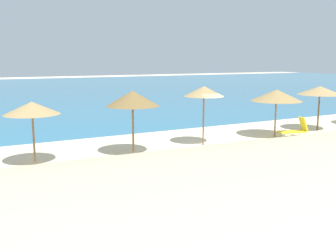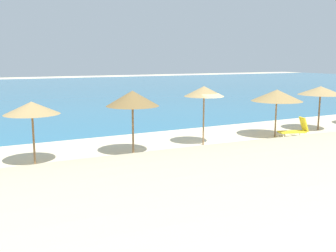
{
  "view_description": "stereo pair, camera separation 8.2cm",
  "coord_description": "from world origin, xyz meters",
  "px_view_note": "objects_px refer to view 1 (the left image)",
  "views": [
    {
      "loc": [
        -10.84,
        -13.65,
        4.08
      ],
      "look_at": [
        -2.57,
        1.96,
        1.02
      ],
      "focal_mm": 41.33,
      "sensor_mm": 36.0,
      "label": 1
    },
    {
      "loc": [
        -10.76,
        -13.69,
        4.08
      ],
      "look_at": [
        -2.57,
        1.96,
        1.02
      ],
      "focal_mm": 41.33,
      "sensor_mm": 36.0,
      "label": 2
    }
  ],
  "objects_px": {
    "beach_umbrella_3": "(133,99)",
    "beach_umbrella_6": "(320,91)",
    "beach_umbrella_2": "(32,108)",
    "lounge_chair_0": "(295,129)",
    "beach_umbrella_5": "(276,95)",
    "beach_umbrella_4": "(204,91)"
  },
  "relations": [
    {
      "from": "beach_umbrella_5",
      "to": "beach_umbrella_3",
      "type": "bearing_deg",
      "value": -179.5
    },
    {
      "from": "beach_umbrella_3",
      "to": "lounge_chair_0",
      "type": "height_order",
      "value": "beach_umbrella_3"
    },
    {
      "from": "beach_umbrella_6",
      "to": "lounge_chair_0",
      "type": "distance_m",
      "value": 3.43
    },
    {
      "from": "beach_umbrella_4",
      "to": "beach_umbrella_2",
      "type": "bearing_deg",
      "value": 179.4
    },
    {
      "from": "beach_umbrella_5",
      "to": "lounge_chair_0",
      "type": "relative_size",
      "value": 1.66
    },
    {
      "from": "lounge_chair_0",
      "to": "beach_umbrella_2",
      "type": "bearing_deg",
      "value": 103.24
    },
    {
      "from": "beach_umbrella_2",
      "to": "beach_umbrella_6",
      "type": "distance_m",
      "value": 15.77
    },
    {
      "from": "beach_umbrella_4",
      "to": "beach_umbrella_6",
      "type": "relative_size",
      "value": 1.11
    },
    {
      "from": "beach_umbrella_3",
      "to": "beach_umbrella_5",
      "type": "distance_m",
      "value": 8.16
    },
    {
      "from": "beach_umbrella_6",
      "to": "lounge_chair_0",
      "type": "bearing_deg",
      "value": -161.5
    },
    {
      "from": "beach_umbrella_5",
      "to": "beach_umbrella_6",
      "type": "height_order",
      "value": "beach_umbrella_6"
    },
    {
      "from": "beach_umbrella_3",
      "to": "beach_umbrella_5",
      "type": "height_order",
      "value": "beach_umbrella_3"
    },
    {
      "from": "beach_umbrella_5",
      "to": "beach_umbrella_6",
      "type": "xyz_separation_m",
      "value": [
        3.56,
        0.29,
        0.1
      ]
    },
    {
      "from": "lounge_chair_0",
      "to": "beach_umbrella_5",
      "type": "bearing_deg",
      "value": 70.32
    },
    {
      "from": "beach_umbrella_4",
      "to": "beach_umbrella_6",
      "type": "distance_m",
      "value": 8.01
    },
    {
      "from": "beach_umbrella_3",
      "to": "lounge_chair_0",
      "type": "relative_size",
      "value": 1.72
    },
    {
      "from": "beach_umbrella_2",
      "to": "beach_umbrella_5",
      "type": "bearing_deg",
      "value": -0.96
    },
    {
      "from": "beach_umbrella_3",
      "to": "beach_umbrella_6",
      "type": "bearing_deg",
      "value": 1.75
    },
    {
      "from": "beach_umbrella_6",
      "to": "beach_umbrella_2",
      "type": "bearing_deg",
      "value": -179.7
    },
    {
      "from": "beach_umbrella_2",
      "to": "lounge_chair_0",
      "type": "relative_size",
      "value": 1.54
    },
    {
      "from": "beach_umbrella_2",
      "to": "lounge_chair_0",
      "type": "height_order",
      "value": "beach_umbrella_2"
    },
    {
      "from": "beach_umbrella_2",
      "to": "beach_umbrella_4",
      "type": "height_order",
      "value": "beach_umbrella_4"
    }
  ]
}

